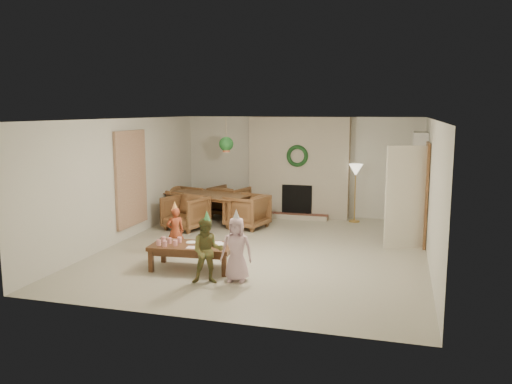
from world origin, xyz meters
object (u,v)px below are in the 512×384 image
(dining_chair_right, at_px, (247,211))
(child_pink, at_px, (236,249))
(child_red, at_px, (175,232))
(dining_chair_near, at_px, (186,213))
(child_plaid, at_px, (207,251))
(dining_table, at_px, (209,208))
(dining_chair_far, at_px, (229,201))
(dining_chair_left, at_px, (181,203))
(coffee_table_top, at_px, (192,246))

(dining_chair_right, distance_m, child_pink, 3.72)
(child_red, relative_size, child_pink, 0.88)
(dining_chair_near, xyz_separation_m, child_plaid, (1.80, -3.30, 0.13))
(dining_table, bearing_deg, child_plaid, -53.36)
(dining_table, relative_size, dining_chair_far, 2.34)
(dining_chair_far, distance_m, dining_chair_left, 1.23)
(child_plaid, relative_size, child_pink, 1.01)
(dining_chair_near, distance_m, child_pink, 3.77)
(dining_chair_near, distance_m, child_red, 2.12)
(dining_chair_right, bearing_deg, dining_chair_near, -51.34)
(dining_table, bearing_deg, dining_chair_far, 90.00)
(dining_chair_far, xyz_separation_m, dining_chair_right, (0.81, -1.13, 0.00))
(child_plaid, bearing_deg, dining_chair_far, 85.86)
(coffee_table_top, height_order, child_plaid, child_plaid)
(dining_chair_far, relative_size, coffee_table_top, 0.61)
(dining_table, relative_size, dining_chair_near, 2.34)
(dining_chair_left, xyz_separation_m, child_plaid, (2.39, -4.37, 0.13))
(dining_chair_right, height_order, child_red, child_red)
(dining_chair_right, bearing_deg, child_pink, 30.17)
(dining_chair_far, height_order, child_pink, child_pink)
(dining_chair_left, bearing_deg, dining_chair_right, -90.00)
(coffee_table_top, bearing_deg, dining_chair_right, 85.48)
(dining_table, xyz_separation_m, dining_chair_right, (1.04, -0.30, 0.04))
(dining_chair_right, relative_size, coffee_table_top, 0.61)
(child_pink, bearing_deg, child_plaid, -156.54)
(dining_chair_left, bearing_deg, dining_chair_far, -45.00)
(dining_table, distance_m, coffee_table_top, 3.68)
(dining_chair_far, bearing_deg, dining_table, 90.00)
(dining_table, distance_m, dining_chair_far, 0.87)
(dining_table, distance_m, dining_chair_right, 1.09)
(dining_chair_near, relative_size, dining_chair_left, 1.00)
(dining_chair_left, relative_size, child_plaid, 0.82)
(dining_table, height_order, dining_chair_near, dining_chair_near)
(child_red, height_order, child_pink, child_pink)
(dining_table, bearing_deg, dining_chair_right, -0.00)
(dining_table, bearing_deg, dining_chair_left, 180.00)
(dining_chair_far, bearing_deg, child_red, 108.89)
(dining_chair_left, bearing_deg, child_pink, -130.05)
(dining_chair_far, distance_m, coffee_table_top, 4.44)
(coffee_table_top, distance_m, child_red, 0.93)
(child_pink, bearing_deg, dining_chair_near, 118.99)
(dining_chair_far, xyz_separation_m, coffee_table_top, (0.81, -4.36, 0.01))
(dining_chair_left, xyz_separation_m, dining_chair_right, (1.88, -0.54, 0.00))
(child_plaid, bearing_deg, dining_table, 91.65)
(dining_table, height_order, coffee_table_top, dining_table)
(coffee_table_top, bearing_deg, dining_chair_near, 110.97)
(dining_chair_left, xyz_separation_m, child_red, (1.26, -3.08, 0.07))
(dining_chair_right, xyz_separation_m, child_plaid, (0.52, -3.83, 0.13))
(child_red, relative_size, child_plaid, 0.88)
(dining_chair_left, distance_m, child_pink, 4.99)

